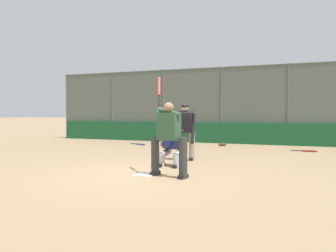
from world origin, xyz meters
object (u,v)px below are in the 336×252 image
(spare_bat_third_base_side, at_px, (174,142))
(fielding_glove_on_dirt, at_px, (222,145))
(umpire_home, at_px, (185,131))
(spare_bat_near_backstop, at_px, (140,144))
(catcher_behind_plate, at_px, (172,142))
(batter_at_plate, at_px, (168,136))
(spare_bat_by_padding, at_px, (307,151))

(spare_bat_third_base_side, bearing_deg, fielding_glove_on_dirt, -135.81)
(umpire_home, relative_size, spare_bat_near_backstop, 1.96)
(catcher_behind_plate, bearing_deg, fielding_glove_on_dirt, -87.18)
(umpire_home, height_order, spare_bat_third_base_side, umpire_home)
(batter_at_plate, xyz_separation_m, catcher_behind_plate, (0.41, -1.31, -0.25))
(catcher_behind_plate, height_order, spare_bat_near_backstop, catcher_behind_plate)
(spare_bat_by_padding, xyz_separation_m, spare_bat_third_base_side, (5.58, -1.52, -0.00))
(spare_bat_by_padding, relative_size, fielding_glove_on_dirt, 2.63)
(catcher_behind_plate, distance_m, spare_bat_by_padding, 5.80)
(umpire_home, height_order, fielding_glove_on_dirt, umpire_home)
(fielding_glove_on_dirt, bearing_deg, spare_bat_third_base_side, -12.41)
(catcher_behind_plate, bearing_deg, umpire_home, -85.07)
(spare_bat_near_backstop, bearing_deg, fielding_glove_on_dirt, 32.82)
(batter_at_plate, distance_m, umpire_home, 2.52)
(umpire_home, relative_size, fielding_glove_on_dirt, 4.86)
(umpire_home, height_order, spare_bat_near_backstop, umpire_home)
(spare_bat_by_padding, xyz_separation_m, fielding_glove_on_dirt, (3.24, -1.00, 0.03))
(catcher_behind_plate, xyz_separation_m, umpire_home, (0.01, -1.17, 0.24))
(catcher_behind_plate, distance_m, fielding_glove_on_dirt, 5.70)
(umpire_home, relative_size, spare_bat_by_padding, 1.85)
(spare_bat_near_backstop, bearing_deg, umpire_home, -29.25)
(catcher_behind_plate, distance_m, spare_bat_third_base_side, 6.58)
(umpire_home, xyz_separation_m, spare_bat_by_padding, (-3.42, -3.49, -0.83))
(batter_at_plate, height_order, spare_bat_third_base_side, batter_at_plate)
(catcher_behind_plate, xyz_separation_m, spare_bat_by_padding, (-3.41, -4.66, -0.59))
(catcher_behind_plate, height_order, spare_bat_third_base_side, catcher_behind_plate)
(spare_bat_by_padding, relative_size, spare_bat_third_base_side, 1.13)
(batter_at_plate, bearing_deg, spare_bat_near_backstop, -46.94)
(batter_at_plate, height_order, fielding_glove_on_dirt, batter_at_plate)
(spare_bat_by_padding, distance_m, spare_bat_third_base_side, 5.78)
(spare_bat_near_backstop, relative_size, fielding_glove_on_dirt, 2.48)
(batter_at_plate, xyz_separation_m, fielding_glove_on_dirt, (0.24, -6.98, -0.81))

